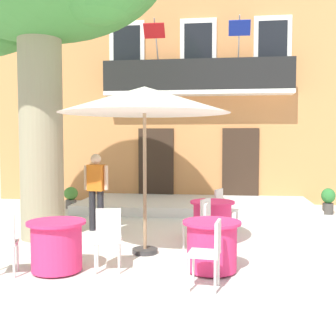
% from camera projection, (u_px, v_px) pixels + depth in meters
% --- Properties ---
extents(ground_plane, '(120.00, 120.00, 0.00)m').
position_uv_depth(ground_plane, '(206.00, 240.00, 8.35)').
color(ground_plane, silver).
extents(building_facade, '(13.00, 5.09, 7.50)m').
position_uv_depth(building_facade, '(202.00, 88.00, 15.08)').
color(building_facade, '#CC844C').
rests_on(building_facade, ground).
extents(entrance_step_platform, '(6.35, 2.73, 0.25)m').
position_uv_depth(entrance_step_platform, '(195.00, 205.00, 12.00)').
color(entrance_step_platform, silver).
rests_on(entrance_step_platform, ground).
extents(cafe_table_near_tree, '(0.86, 0.86, 0.76)m').
position_uv_depth(cafe_table_near_tree, '(212.00, 220.00, 8.38)').
color(cafe_table_near_tree, '#E52D66').
rests_on(cafe_table_near_tree, ground).
extents(cafe_chair_near_tree_0, '(0.52, 0.52, 0.91)m').
position_uv_depth(cafe_chair_near_tree_0, '(223.00, 207.00, 9.06)').
color(cafe_chair_near_tree_0, silver).
rests_on(cafe_chair_near_tree_0, ground).
extents(cafe_chair_near_tree_1, '(0.52, 0.52, 0.91)m').
position_uv_depth(cafe_chair_near_tree_1, '(200.00, 220.00, 7.68)').
color(cafe_chair_near_tree_1, silver).
rests_on(cafe_chair_near_tree_1, ground).
extents(cafe_table_middle, '(0.86, 0.86, 0.76)m').
position_uv_depth(cafe_table_middle, '(57.00, 246.00, 6.35)').
color(cafe_table_middle, '#E52D66').
rests_on(cafe_table_middle, ground).
extents(cafe_chair_middle_0, '(0.51, 0.51, 0.91)m').
position_uv_depth(cafe_chair_middle_0, '(2.00, 240.00, 6.12)').
color(cafe_chair_middle_0, silver).
rests_on(cafe_chair_middle_0, ground).
extents(cafe_chair_middle_1, '(0.47, 0.47, 0.91)m').
position_uv_depth(cafe_chair_middle_1, '(108.00, 235.00, 6.47)').
color(cafe_chair_middle_1, silver).
rests_on(cafe_chair_middle_1, ground).
extents(cafe_table_front, '(0.86, 0.86, 0.76)m').
position_uv_depth(cafe_table_front, '(212.00, 246.00, 6.35)').
color(cafe_table_front, '#E52D66').
rests_on(cafe_table_front, ground).
extents(cafe_chair_front_0, '(0.43, 0.43, 0.91)m').
position_uv_depth(cafe_chair_front_0, '(213.00, 226.00, 7.09)').
color(cafe_chair_front_0, silver).
rests_on(cafe_chair_front_0, ground).
extents(cafe_chair_front_1, '(0.44, 0.44, 0.91)m').
position_uv_depth(cafe_chair_front_1, '(210.00, 249.00, 5.60)').
color(cafe_chair_front_1, silver).
rests_on(cafe_chair_front_1, ground).
extents(cafe_umbrella, '(2.90, 2.90, 2.85)m').
position_uv_depth(cafe_umbrella, '(144.00, 101.00, 7.25)').
color(cafe_umbrella, '#997A56').
rests_on(cafe_umbrella, ground).
extents(ground_planter_left, '(0.39, 0.39, 0.61)m').
position_uv_depth(ground_planter_left, '(71.00, 196.00, 12.27)').
color(ground_planter_left, slate).
rests_on(ground_planter_left, ground).
extents(ground_planter_right, '(0.36, 0.36, 0.68)m').
position_uv_depth(ground_planter_right, '(328.00, 200.00, 11.28)').
color(ground_planter_right, '#47423D').
rests_on(ground_planter_right, ground).
extents(pedestrian_near_entrance, '(0.53, 0.26, 1.65)m').
position_uv_depth(pedestrian_near_entrance, '(96.00, 187.00, 9.21)').
color(pedestrian_near_entrance, '#232328').
rests_on(pedestrian_near_entrance, ground).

